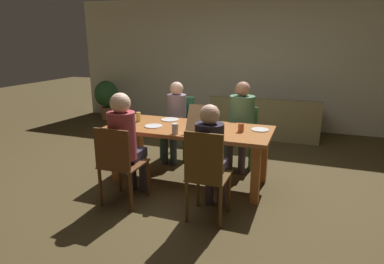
{
  "coord_description": "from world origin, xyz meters",
  "views": [
    {
      "loc": [
        1.41,
        -3.78,
        1.81
      ],
      "look_at": [
        0.0,
        0.1,
        0.65
      ],
      "focal_mm": 30.91,
      "sensor_mm": 36.0,
      "label": 1
    }
  ],
  "objects": [
    {
      "name": "drinking_glass_2",
      "position": [
        -0.05,
        -0.35,
        0.8
      ],
      "size": [
        0.08,
        0.08,
        0.12
      ],
      "primitive_type": "cylinder",
      "color": "silver",
      "rests_on": "dining_table"
    },
    {
      "name": "plate_0",
      "position": [
        -0.38,
        0.27,
        0.75
      ],
      "size": [
        0.24,
        0.24,
        0.01
      ],
      "color": "white",
      "rests_on": "dining_table"
    },
    {
      "name": "plate_1",
      "position": [
        0.86,
        0.16,
        0.75
      ],
      "size": [
        0.21,
        0.21,
        0.01
      ],
      "color": "white",
      "rests_on": "dining_table"
    },
    {
      "name": "drinking_glass_3",
      "position": [
        0.48,
        -0.31,
        0.81
      ],
      "size": [
        0.08,
        0.08,
        0.14
      ],
      "primitive_type": "cylinder",
      "color": "#B94F27",
      "rests_on": "dining_table"
    },
    {
      "name": "plate_2",
      "position": [
        -0.44,
        -0.13,
        0.75
      ],
      "size": [
        0.23,
        0.23,
        0.01
      ],
      "color": "white",
      "rests_on": "dining_table"
    },
    {
      "name": "potted_plant",
      "position": [
        -3.06,
        2.7,
        0.54
      ],
      "size": [
        0.55,
        0.55,
        0.9
      ],
      "color": "#AC744C",
      "rests_on": "ground"
    },
    {
      "name": "person_2",
      "position": [
        0.5,
        -0.72,
        0.7
      ],
      "size": [
        0.29,
        0.46,
        1.2
      ],
      "color": "#41333E",
      "rests_on": "ground"
    },
    {
      "name": "person_1",
      "position": [
        -0.51,
        -0.71,
        0.74
      ],
      "size": [
        0.31,
        0.5,
        1.26
      ],
      "color": "#312C3B",
      "rests_on": "ground"
    },
    {
      "name": "couch",
      "position": [
        0.61,
        2.57,
        0.27
      ],
      "size": [
        2.04,
        0.84,
        0.76
      ],
      "color": "#8D7E53",
      "rests_on": "ground"
    },
    {
      "name": "dining_table",
      "position": [
        0.0,
        0.0,
        0.63
      ],
      "size": [
        2.06,
        0.87,
        0.74
      ],
      "color": "#A7612F",
      "rests_on": "ground"
    },
    {
      "name": "drinking_glass_1",
      "position": [
        -0.75,
        0.05,
        0.81
      ],
      "size": [
        0.06,
        0.06,
        0.13
      ],
      "primitive_type": "cylinder",
      "color": "#E1C259",
      "rests_on": "dining_table"
    },
    {
      "name": "person_3",
      "position": [
        -0.51,
        0.74,
        0.7
      ],
      "size": [
        0.28,
        0.52,
        1.2
      ],
      "color": "#2B3C48",
      "rests_on": "ground"
    },
    {
      "name": "pizza_box_0",
      "position": [
        0.24,
        -0.04,
        0.79
      ],
      "size": [
        0.34,
        0.5,
        0.33
      ],
      "color": "tan",
      "rests_on": "dining_table"
    },
    {
      "name": "back_wall",
      "position": [
        0.0,
        3.22,
        1.34
      ],
      "size": [
        7.65,
        0.12,
        2.67
      ],
      "primitive_type": "cube",
      "color": "silver",
      "rests_on": "ground"
    },
    {
      "name": "chair_1",
      "position": [
        -0.51,
        -0.86,
        0.51
      ],
      "size": [
        0.44,
        0.45,
        0.92
      ],
      "color": "#583118",
      "rests_on": "ground"
    },
    {
      "name": "chair_0",
      "position": [
        0.5,
        0.89,
        0.47
      ],
      "size": [
        0.42,
        0.43,
        0.85
      ],
      "color": "#386536",
      "rests_on": "ground"
    },
    {
      "name": "person_0",
      "position": [
        0.5,
        0.77,
        0.73
      ],
      "size": [
        0.36,
        0.55,
        1.24
      ],
      "color": "#433D4D",
      "rests_on": "ground"
    },
    {
      "name": "chair_3",
      "position": [
        -0.51,
        0.91,
        0.53
      ],
      "size": [
        0.43,
        0.46,
        0.94
      ],
      "color": "#2A623C",
      "rests_on": "ground"
    },
    {
      "name": "drinking_glass_0",
      "position": [
        0.66,
        0.01,
        0.79
      ],
      "size": [
        0.07,
        0.07,
        0.1
      ],
      "primitive_type": "cylinder",
      "color": "#B4532A",
      "rests_on": "dining_table"
    },
    {
      "name": "ground_plane",
      "position": [
        0.0,
        0.0,
        0.0
      ],
      "size": [
        20.0,
        20.0,
        0.0
      ],
      "primitive_type": "plane",
      "color": "#4B3D21"
    },
    {
      "name": "chair_2",
      "position": [
        0.5,
        -0.87,
        0.54
      ],
      "size": [
        0.4,
        0.41,
        0.97
      ],
      "color": "#523815",
      "rests_on": "ground"
    }
  ]
}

